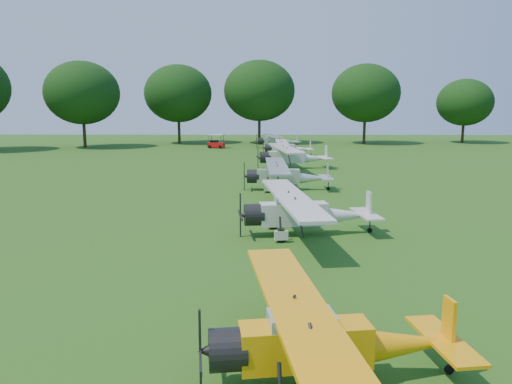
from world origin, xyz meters
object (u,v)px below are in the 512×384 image
aircraft_4 (285,174)px  aircraft_2 (325,337)px  aircraft_5 (292,155)px  aircraft_6 (286,147)px  golf_cart (216,144)px  aircraft_7 (276,140)px  aircraft_3 (304,210)px

aircraft_4 → aircraft_2: bearing=-91.5°
aircraft_2 → aircraft_5: 37.16m
aircraft_5 → aircraft_6: aircraft_5 is taller
aircraft_5 → golf_cart: 24.64m
aircraft_7 → golf_cart: 8.53m
aircraft_6 → golf_cart: bearing=129.7°
aircraft_3 → golf_cart: aircraft_3 is taller
aircraft_6 → golf_cart: (-9.35, 11.00, -0.45)m
aircraft_3 → aircraft_5: 24.59m
aircraft_5 → aircraft_6: 11.83m
aircraft_3 → aircraft_4: 12.42m
aircraft_5 → golf_cart: aircraft_5 is taller
aircraft_2 → aircraft_7: bearing=81.4°
golf_cart → aircraft_6: bearing=-36.9°
aircraft_2 → aircraft_3: (0.57, 12.56, 0.11)m
aircraft_2 → aircraft_4: bearing=81.4°
aircraft_2 → golf_cart: (-7.86, 59.95, -0.43)m
aircraft_3 → aircraft_7: bearing=82.5°
aircraft_4 → aircraft_5: 12.21m
aircraft_2 → aircraft_7: size_ratio=0.94×
aircraft_2 → aircraft_7: 60.37m
aircraft_3 → aircraft_5: (0.85, 24.57, 0.11)m
aircraft_3 → aircraft_2: bearing=-100.0°
aircraft_2 → aircraft_5: aircraft_5 is taller
aircraft_3 → aircraft_6: bearing=81.1°
aircraft_6 → aircraft_7: size_ratio=0.95×
aircraft_3 → aircraft_6: (0.92, 36.40, -0.09)m
aircraft_2 → aircraft_3: aircraft_3 is taller
aircraft_3 → aircraft_7: (0.07, 47.81, -0.05)m
aircraft_6 → aircraft_4: bearing=-93.7°
aircraft_7 → aircraft_5: bearing=-97.6°
aircraft_5 → aircraft_7: bearing=84.1°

